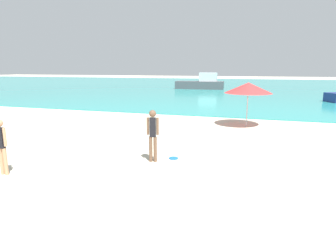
# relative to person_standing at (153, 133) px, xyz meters

# --- Properties ---
(water) EXTENTS (160.00, 60.00, 0.06)m
(water) POSITION_rel_person_standing_xyz_m (0.11, 38.52, -0.88)
(water) COLOR teal
(water) RESTS_ON ground
(person_standing) EXTENTS (0.36, 0.21, 1.60)m
(person_standing) POSITION_rel_person_standing_xyz_m (0.00, 0.00, 0.00)
(person_standing) COLOR brown
(person_standing) RESTS_ON ground
(frisbee) EXTENTS (0.30, 0.30, 0.03)m
(frisbee) POSITION_rel_person_standing_xyz_m (0.52, 0.45, -0.90)
(frisbee) COLOR blue
(frisbee) RESTS_ON ground
(person_distant) EXTENTS (0.35, 0.20, 1.52)m
(person_distant) POSITION_rel_person_standing_xyz_m (-3.46, -2.20, -0.05)
(person_distant) COLOR tan
(person_distant) RESTS_ON ground
(boat_far) EXTENTS (6.50, 2.37, 2.18)m
(boat_far) POSITION_rel_person_standing_xyz_m (-4.14, 30.01, -0.10)
(boat_far) COLOR #4C4C51
(boat_far) RESTS_ON water
(beach_umbrella) EXTENTS (2.27, 2.27, 2.15)m
(beach_umbrella) POSITION_rel_person_standing_xyz_m (2.55, 6.43, 0.98)
(beach_umbrella) COLOR #B7B7BC
(beach_umbrella) RESTS_ON ground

